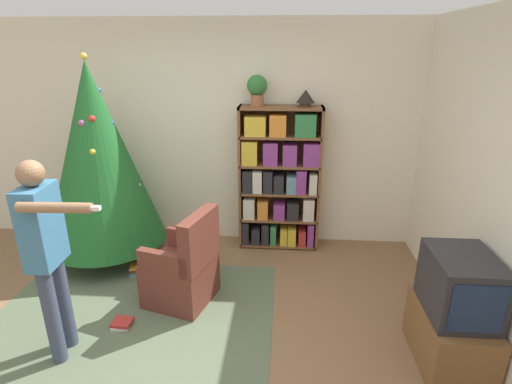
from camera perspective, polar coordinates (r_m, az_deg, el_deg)
ground_plane at (r=3.42m, az=-11.55°, el=-22.42°), size 14.00×14.00×0.00m
wall_back at (r=4.80m, az=-5.67°, el=8.07°), size 8.00×0.10×2.60m
area_rug at (r=3.87m, az=-17.60°, el=-17.28°), size 2.51×2.05×0.01m
bookshelf at (r=4.63m, az=3.34°, el=1.78°), size 0.94×0.30×1.68m
tv_stand at (r=3.53m, az=25.89°, el=-18.11°), size 0.46×0.71×0.45m
television at (r=3.28m, az=27.13°, el=-11.74°), size 0.43×0.57×0.46m
game_remote at (r=3.18m, az=25.54°, el=-17.22°), size 0.04×0.12×0.02m
christmas_tree at (r=4.56m, az=-21.68°, el=4.70°), size 1.28×1.28×2.24m
armchair at (r=3.86m, az=-10.29°, el=-10.94°), size 0.70×0.70×0.92m
standing_person at (r=3.26m, az=-27.73°, el=-6.98°), size 0.64×0.47×1.58m
potted_plant at (r=4.44m, az=0.16°, el=14.63°), size 0.22×0.22×0.33m
table_lamp at (r=4.44m, az=7.10°, el=13.33°), size 0.20×0.20×0.18m
book_pile_near_tree at (r=4.51m, az=-16.24°, el=-10.54°), size 0.25×0.20×0.11m
book_pile_by_chair at (r=3.83m, az=-18.64°, el=-17.37°), size 0.18×0.17×0.06m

